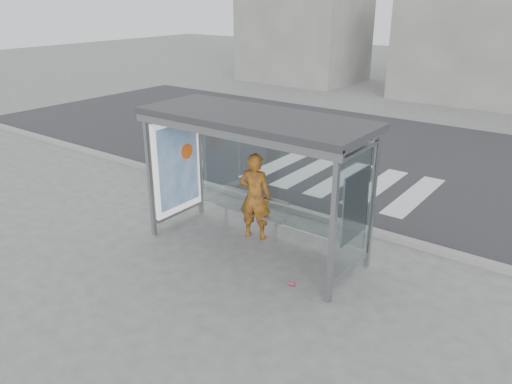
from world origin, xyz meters
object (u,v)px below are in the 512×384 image
Objects in this scene: bus_shelter at (240,146)px; bench at (251,211)px; soda_can at (292,284)px; person at (255,196)px.

bench is (-0.09, 0.44, -1.49)m from bus_shelter.
bus_shelter is 1.55m from bench.
bus_shelter is at bearing 156.61° from soda_can.
person is 2.09m from soda_can.
bus_shelter is at bearing -78.78° from bench.
soda_can is at bearing 128.26° from person.
bench is at bearing 146.39° from soda_can.
bus_shelter is 2.65m from soda_can.
person is 1.10× the size of bench.
bench reaches higher than soda_can.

